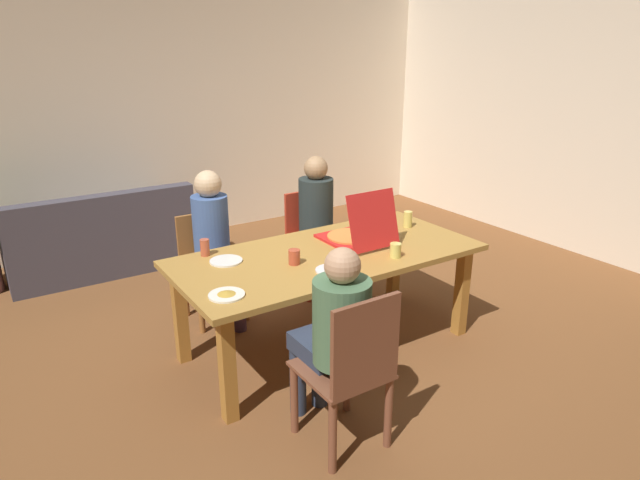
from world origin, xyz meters
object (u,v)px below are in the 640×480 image
(pizza_box_0, at_px, (356,234))
(drinking_glass_2, at_px, (408,219))
(person_2, at_px, (320,217))
(plate_2, at_px, (331,270))
(chair_1, at_px, (210,262))
(drinking_glass_1, at_px, (294,257))
(dining_table, at_px, (328,264))
(couch, at_px, (101,242))
(chair_0, at_px, (351,370))
(chair_2, at_px, (311,236))
(drinking_glass_3, at_px, (205,247))
(drinking_glass_0, at_px, (395,250))
(person_1, at_px, (215,238))
(plate_1, at_px, (227,294))
(person_0, at_px, (334,328))
(plate_0, at_px, (226,261))

(pizza_box_0, height_order, drinking_glass_2, pizza_box_0)
(person_2, distance_m, plate_2, 1.30)
(chair_1, distance_m, drinking_glass_1, 1.09)
(dining_table, relative_size, couch, 1.26)
(chair_0, height_order, chair_2, chair_0)
(drinking_glass_3, bearing_deg, drinking_glass_2, -10.25)
(drinking_glass_0, relative_size, drinking_glass_3, 0.85)
(drinking_glass_0, height_order, couch, drinking_glass_0)
(person_1, height_order, couch, person_1)
(drinking_glass_1, distance_m, couch, 2.69)
(drinking_glass_1, bearing_deg, plate_2, -59.53)
(plate_1, bearing_deg, drinking_glass_1, 19.76)
(dining_table, relative_size, pizza_box_0, 4.14)
(drinking_glass_3, height_order, couch, drinking_glass_3)
(plate_1, distance_m, plate_2, 0.73)
(chair_1, bearing_deg, chair_0, -90.00)
(person_2, bearing_deg, chair_0, -118.46)
(drinking_glass_3, bearing_deg, person_1, 59.61)
(chair_2, distance_m, drinking_glass_1, 1.33)
(chair_1, distance_m, plate_2, 1.33)
(chair_0, distance_m, drinking_glass_0, 1.13)
(pizza_box_0, bearing_deg, drinking_glass_3, 161.96)
(chair_0, xyz_separation_m, chair_1, (0.00, 1.95, -0.04))
(dining_table, distance_m, plate_1, 0.94)
(chair_0, bearing_deg, person_0, 90.00)
(chair_0, height_order, drinking_glass_0, chair_0)
(drinking_glass_2, bearing_deg, dining_table, -171.53)
(plate_2, height_order, drinking_glass_0, drinking_glass_0)
(pizza_box_0, height_order, drinking_glass_0, pizza_box_0)
(chair_0, xyz_separation_m, person_1, (0.00, 1.82, 0.21))
(chair_2, bearing_deg, drinking_glass_1, -127.06)
(chair_1, height_order, drinking_glass_3, drinking_glass_3)
(chair_0, xyz_separation_m, couch, (-0.53, 3.48, -0.22))
(person_0, bearing_deg, couch, 99.13)
(person_1, xyz_separation_m, drinking_glass_2, (1.38, -0.69, 0.10))
(chair_0, height_order, plate_1, chair_0)
(chair_1, bearing_deg, plate_2, -74.58)
(pizza_box_0, distance_m, plate_0, 0.99)
(person_1, bearing_deg, drinking_glass_0, -53.29)
(person_0, xyz_separation_m, person_2, (0.99, 1.66, 0.04))
(person_2, xyz_separation_m, drinking_glass_3, (-1.22, -0.41, 0.09))
(dining_table, bearing_deg, person_2, 60.19)
(drinking_glass_3, bearing_deg, plate_0, -69.08)
(drinking_glass_2, bearing_deg, drinking_glass_0, -138.55)
(chair_2, distance_m, plate_2, 1.45)
(dining_table, height_order, drinking_glass_2, drinking_glass_2)
(chair_0, relative_size, plate_0, 4.32)
(drinking_glass_2, height_order, drinking_glass_3, drinking_glass_2)
(dining_table, relative_size, person_2, 1.75)
(drinking_glass_3, bearing_deg, drinking_glass_0, -34.47)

